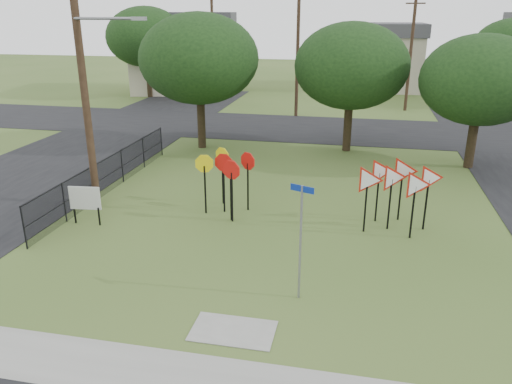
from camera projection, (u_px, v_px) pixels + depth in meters
ground at (254, 281)px, 14.16m from camera, size 140.00×140.00×0.00m
sidewalk at (211, 382)px, 10.29m from camera, size 30.00×1.60×0.02m
street_left at (67, 160)px, 25.69m from camera, size 8.00×50.00×0.02m
street_far at (318, 129)px, 32.56m from camera, size 60.00×8.00×0.02m
curb_pad at (233, 331)px, 11.95m from camera, size 2.00×1.20×0.02m
street_name_sign at (301, 236)px, 12.75m from camera, size 0.62×0.26×3.18m
stop_sign_cluster at (227, 170)px, 18.40m from camera, size 2.16×2.02×2.32m
yield_sign_cluster at (397, 180)px, 17.08m from camera, size 3.08×1.70×2.43m
info_board at (85, 199)px, 17.67m from camera, size 1.14×0.15×1.43m
utility_pole_main at (84, 71)px, 17.93m from camera, size 3.55×0.33×10.00m
far_pole_a at (298, 51)px, 35.07m from camera, size 1.40×0.24×9.00m
far_pole_b at (411, 53)px, 37.29m from camera, size 1.40×0.24×8.50m
far_pole_c at (213, 45)px, 42.14m from camera, size 1.40×0.24×9.00m
fence_run at (110, 173)px, 21.12m from camera, size 0.05×11.55×1.50m
house_left at (184, 52)px, 46.92m from camera, size 10.58×8.88×7.20m
house_mid at (379, 56)px, 49.12m from camera, size 8.40×8.40×6.20m
tree_near_left at (199, 59)px, 26.56m from camera, size 6.40×6.40×7.27m
tree_near_mid at (351, 66)px, 26.03m from camera, size 6.00×6.00×6.80m
tree_near_right at (481, 80)px, 23.14m from camera, size 5.60×5.60×6.33m
tree_far_left at (146, 37)px, 43.11m from camera, size 6.80×6.80×7.73m
tree_far_right at (512, 48)px, 39.35m from camera, size 6.00×6.00×6.80m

